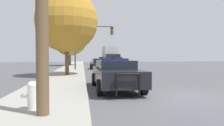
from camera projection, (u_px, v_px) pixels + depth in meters
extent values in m
plane|color=#4F4F54|center=(179.00, 96.00, 8.65)|extent=(110.00, 110.00, 0.00)
cube|color=#99968C|center=(46.00, 98.00, 7.96)|extent=(3.00, 110.00, 0.13)
cube|color=black|center=(116.00, 75.00, 10.45)|extent=(1.96, 5.07, 0.68)
cube|color=black|center=(115.00, 64.00, 10.68)|extent=(1.66, 2.65, 0.38)
cylinder|color=black|center=(144.00, 87.00, 9.06)|extent=(0.25, 0.67, 0.67)
cylinder|color=black|center=(100.00, 87.00, 8.78)|extent=(0.25, 0.67, 0.67)
cylinder|color=black|center=(127.00, 79.00, 12.14)|extent=(0.25, 0.67, 0.67)
cylinder|color=black|center=(94.00, 79.00, 11.87)|extent=(0.25, 0.67, 0.67)
cylinder|color=black|center=(139.00, 84.00, 7.91)|extent=(0.07, 0.07, 0.79)
cylinder|color=black|center=(116.00, 85.00, 7.78)|extent=(0.07, 0.07, 0.79)
cylinder|color=black|center=(128.00, 74.00, 7.83)|extent=(0.89, 0.09, 0.07)
cube|color=navy|center=(115.00, 59.00, 10.68)|extent=(1.35, 0.22, 0.09)
cube|color=navy|center=(135.00, 74.00, 10.59)|extent=(0.07, 3.63, 0.19)
cylinder|color=white|center=(32.00, 98.00, 6.02)|extent=(0.24, 0.24, 0.62)
sphere|color=white|center=(32.00, 86.00, 6.01)|extent=(0.25, 0.25, 0.25)
cylinder|color=white|center=(24.00, 96.00, 5.99)|extent=(0.17, 0.10, 0.10)
cylinder|color=white|center=(40.00, 96.00, 6.04)|extent=(0.17, 0.10, 0.10)
cylinder|color=#424247|center=(75.00, 47.00, 24.02)|extent=(0.16, 0.16, 4.95)
cylinder|color=#424247|center=(94.00, 26.00, 24.22)|extent=(4.09, 0.11, 0.11)
cube|color=black|center=(112.00, 31.00, 24.51)|extent=(0.30, 0.24, 0.90)
sphere|color=red|center=(112.00, 28.00, 24.37)|extent=(0.20, 0.20, 0.20)
sphere|color=orange|center=(112.00, 31.00, 24.38)|extent=(0.20, 0.20, 0.20)
sphere|color=green|center=(112.00, 33.00, 24.39)|extent=(0.20, 0.20, 0.20)
cube|color=silver|center=(117.00, 62.00, 38.26)|extent=(2.07, 4.11, 0.61)
cube|color=black|center=(117.00, 58.00, 38.43)|extent=(1.67, 2.18, 0.48)
cylinder|color=black|center=(124.00, 64.00, 37.24)|extent=(0.30, 0.72, 0.71)
cylinder|color=black|center=(114.00, 64.00, 36.88)|extent=(0.30, 0.72, 0.71)
cylinder|color=black|center=(120.00, 63.00, 39.66)|extent=(0.30, 0.72, 0.71)
cylinder|color=black|center=(111.00, 63.00, 39.29)|extent=(0.30, 0.72, 0.71)
cube|color=black|center=(99.00, 64.00, 27.45)|extent=(1.99, 4.26, 0.53)
cube|color=black|center=(99.00, 60.00, 27.23)|extent=(1.65, 2.24, 0.45)
cylinder|color=black|center=(91.00, 66.00, 28.58)|extent=(0.27, 0.68, 0.68)
cylinder|color=black|center=(104.00, 66.00, 28.90)|extent=(0.27, 0.68, 0.68)
cylinder|color=black|center=(93.00, 67.00, 26.03)|extent=(0.27, 0.68, 0.68)
cylinder|color=black|center=(108.00, 67.00, 26.34)|extent=(0.27, 0.68, 0.68)
cube|color=slate|center=(103.00, 61.00, 43.43)|extent=(1.81, 4.25, 0.64)
cube|color=black|center=(103.00, 58.00, 43.21)|extent=(1.51, 2.23, 0.46)
cylinder|color=black|center=(98.00, 62.00, 44.66)|extent=(0.26, 0.71, 0.71)
cylinder|color=black|center=(106.00, 62.00, 44.82)|extent=(0.26, 0.71, 0.71)
cylinder|color=black|center=(99.00, 63.00, 42.07)|extent=(0.26, 0.71, 0.71)
cylinder|color=black|center=(107.00, 63.00, 42.23)|extent=(0.26, 0.71, 0.71)
cube|color=black|center=(113.00, 58.00, 38.97)|extent=(2.52, 2.03, 1.50)
cube|color=#B2B2B7|center=(110.00, 54.00, 42.46)|extent=(2.57, 5.16, 3.00)
cylinder|color=black|center=(119.00, 62.00, 39.37)|extent=(0.30, 1.00, 1.00)
cylinder|color=black|center=(106.00, 62.00, 39.00)|extent=(0.30, 1.00, 1.00)
cylinder|color=black|center=(115.00, 62.00, 43.64)|extent=(0.30, 1.00, 1.00)
cylinder|color=black|center=(103.00, 62.00, 43.27)|extent=(0.30, 1.00, 1.00)
cylinder|color=brown|center=(70.00, 56.00, 36.50)|extent=(0.36, 0.36, 2.88)
sphere|color=#999933|center=(70.00, 38.00, 36.40)|extent=(5.81, 5.81, 5.81)
cylinder|color=brown|center=(67.00, 56.00, 17.29)|extent=(0.31, 0.31, 2.90)
sphere|color=#B77F28|center=(67.00, 21.00, 17.21)|extent=(4.92, 4.92, 4.92)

